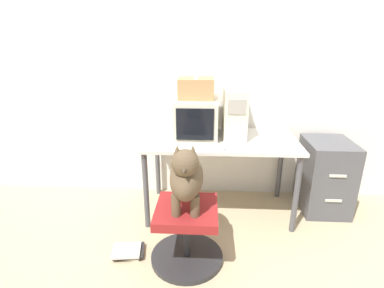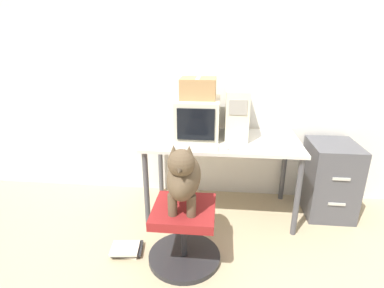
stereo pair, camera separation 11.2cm
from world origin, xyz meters
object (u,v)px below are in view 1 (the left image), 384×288
Objects in this scene: pc_tower at (234,112)px; book_stack_floor at (128,251)px; cardboard_box at (196,88)px; dog at (186,175)px; keyboard at (192,147)px; crt_monitor at (196,117)px; filing_cabinet at (325,176)px; office_chair at (187,233)px.

pc_tower reaches higher than book_stack_floor.
cardboard_box is 1.21× the size of book_stack_floor.
pc_tower is 1.44× the size of cardboard_box.
dog is at bearing -92.35° from cardboard_box.
keyboard is at bearing -93.39° from cardboard_box.
keyboard is at bearing -93.42° from crt_monitor.
dog is 1.62m from filing_cabinet.
pc_tower is at bearing 43.33° from book_stack_floor.
crt_monitor is 1.43m from filing_cabinet.
keyboard is 0.47m from dog.
cardboard_box is (0.00, 0.00, 0.28)m from crt_monitor.
cardboard_box is at bearing 57.23° from book_stack_floor.
dog is (-0.03, -0.82, -0.21)m from crt_monitor.
office_chair is at bearing -92.37° from crt_monitor.
filing_cabinet is at bearing 15.72° from keyboard.
crt_monitor is at bearing -90.00° from cardboard_box.
filing_cabinet is at bearing -0.71° from pc_tower.
pc_tower reaches higher than dog.
keyboard is at bearing 42.04° from book_stack_floor.
dog is (-0.40, -0.85, -0.26)m from pc_tower.
filing_cabinet is at bearing 32.27° from dog.
cardboard_box reaches higher than office_chair.
filing_cabinet is (1.32, 0.37, -0.42)m from keyboard.
book_stack_floor is at bearing -122.77° from cardboard_box.
filing_cabinet is (1.33, 0.84, -0.38)m from dog.
filing_cabinet is 2.25× the size of cardboard_box.
pc_tower is at bearing 65.05° from dog.
dog is at bearing -92.36° from crt_monitor.
filing_cabinet is at bearing 0.84° from crt_monitor.
book_stack_floor is (-0.48, 0.02, -0.71)m from dog.
book_stack_floor is at bearing 177.61° from office_chair.
crt_monitor is at bearing -179.16° from filing_cabinet.
office_chair is 1.28m from cardboard_box.
office_chair is at bearing -2.39° from book_stack_floor.
keyboard is 1.40× the size of cardboard_box.
pc_tower is 1.55m from book_stack_floor.
keyboard is 0.72m from office_chair.
filing_cabinet is at bearing 24.27° from book_stack_floor.
crt_monitor reaches higher than dog.
dog is at bearing -2.67° from book_stack_floor.
crt_monitor is 1.84× the size of book_stack_floor.
office_chair is (-0.03, -0.82, -0.71)m from crt_monitor.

